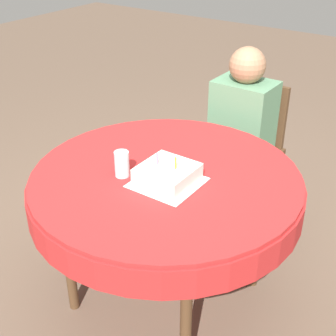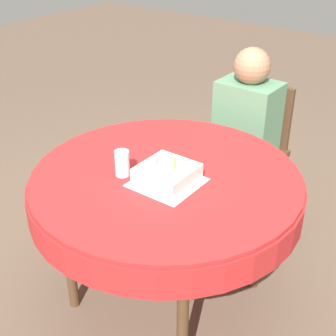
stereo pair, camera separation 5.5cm
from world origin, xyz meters
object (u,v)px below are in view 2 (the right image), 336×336
(person, at_px, (245,121))
(birthday_cake, at_px, (167,174))
(drinking_glass, at_px, (122,163))
(chair, at_px, (250,146))

(person, relative_size, birthday_cake, 4.94)
(birthday_cake, xyz_separation_m, drinking_glass, (-0.20, -0.07, 0.02))
(person, bearing_deg, chair, 90.00)
(chair, height_order, person, person)
(birthday_cake, bearing_deg, drinking_glass, -162.08)
(chair, distance_m, drinking_glass, 1.13)
(chair, bearing_deg, person, -90.00)
(chair, xyz_separation_m, drinking_glass, (-0.10, -1.08, 0.33))
(birthday_cake, bearing_deg, chair, 95.66)
(chair, xyz_separation_m, person, (-0.00, -0.09, 0.21))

